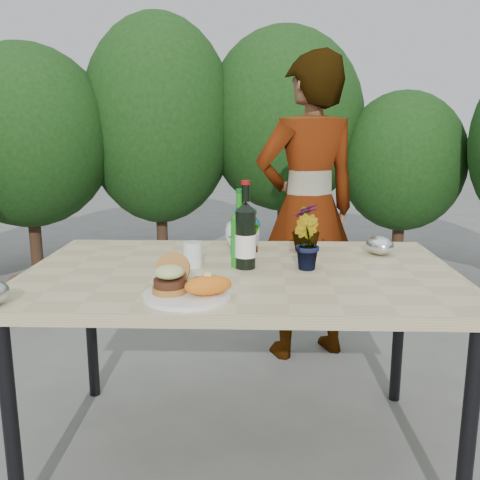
{
  "coord_description": "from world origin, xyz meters",
  "views": [
    {
      "loc": [
        0.06,
        -1.93,
        1.28
      ],
      "look_at": [
        0.0,
        -0.08,
        0.88
      ],
      "focal_mm": 40.0,
      "sensor_mm": 36.0,
      "label": 1
    }
  ],
  "objects_px": {
    "patio_table": "(241,284)",
    "wine_bottle": "(245,236)",
    "person": "(308,210)",
    "dinner_plate": "(187,295)"
  },
  "relations": [
    {
      "from": "patio_table",
      "to": "dinner_plate",
      "type": "xyz_separation_m",
      "value": [
        -0.16,
        -0.34,
        0.06
      ]
    },
    {
      "from": "wine_bottle",
      "to": "person",
      "type": "height_order",
      "value": "person"
    },
    {
      "from": "dinner_plate",
      "to": "person",
      "type": "height_order",
      "value": "person"
    },
    {
      "from": "wine_bottle",
      "to": "dinner_plate",
      "type": "bearing_deg",
      "value": -107.65
    },
    {
      "from": "wine_bottle",
      "to": "person",
      "type": "distance_m",
      "value": 0.98
    },
    {
      "from": "patio_table",
      "to": "wine_bottle",
      "type": "xyz_separation_m",
      "value": [
        0.02,
        0.02,
        0.18
      ]
    },
    {
      "from": "dinner_plate",
      "to": "wine_bottle",
      "type": "height_order",
      "value": "wine_bottle"
    },
    {
      "from": "patio_table",
      "to": "wine_bottle",
      "type": "relative_size",
      "value": 4.84
    },
    {
      "from": "patio_table",
      "to": "wine_bottle",
      "type": "height_order",
      "value": "wine_bottle"
    },
    {
      "from": "patio_table",
      "to": "dinner_plate",
      "type": "distance_m",
      "value": 0.38
    }
  ]
}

